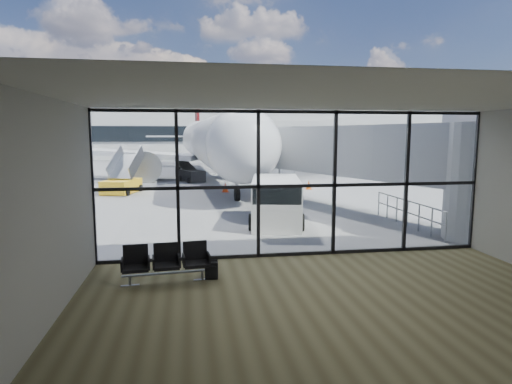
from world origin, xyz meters
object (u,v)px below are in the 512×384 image
object	(u,v)px
service_van	(276,201)
belt_loader	(191,175)
seating_row	(166,261)
airliner	(210,142)
mobile_stairs	(122,184)
backpack	(212,270)

from	to	relation	value
service_van	belt_loader	world-z (taller)	service_van
seating_row	belt_loader	size ratio (longest dim) A/B	0.59
airliner	mobile_stairs	size ratio (longest dim) A/B	10.54
airliner	service_van	bearing A→B (deg)	-88.44
airliner	service_van	distance (m)	22.14
mobile_stairs	backpack	bearing A→B (deg)	-58.91
mobile_stairs	service_van	bearing A→B (deg)	-38.77
backpack	mobile_stairs	size ratio (longest dim) A/B	0.13
seating_row	service_van	bearing A→B (deg)	52.35
backpack	service_van	bearing A→B (deg)	71.91
airliner	mobile_stairs	distance (m)	12.77
service_van	belt_loader	size ratio (longest dim) A/B	1.27
service_van	mobile_stairs	world-z (taller)	mobile_stairs
backpack	airliner	world-z (taller)	airliner
airliner	mobile_stairs	world-z (taller)	airliner
seating_row	mobile_stairs	world-z (taller)	mobile_stairs
seating_row	airliner	world-z (taller)	airliner
backpack	service_van	world-z (taller)	service_van
backpack	mobile_stairs	xyz separation A→B (m)	(-4.87, 17.86, 0.35)
backpack	service_van	distance (m)	7.39
service_van	mobile_stairs	size ratio (longest dim) A/B	1.25
mobile_stairs	seating_row	bearing A→B (deg)	-62.40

